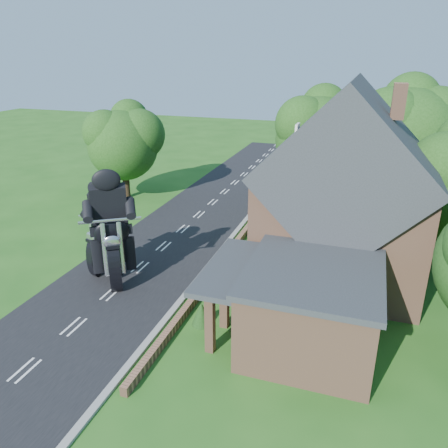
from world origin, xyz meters
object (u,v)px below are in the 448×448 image
(motorcycle_lead, at_px, (115,268))
(motorcycle_follow, at_px, (105,259))
(house, at_px, (343,197))
(annex, at_px, (308,306))
(garden_wall, at_px, (224,260))

(motorcycle_lead, distance_m, motorcycle_follow, 1.63)
(house, xyz_separation_m, annex, (-0.62, -6.80, -2.58))
(motorcycle_lead, height_order, motorcycle_follow, motorcycle_lead)
(house, xyz_separation_m, motorcycle_follow, (-12.02, -3.99, -3.57))
(motorcycle_follow, bearing_deg, annex, -176.22)
(garden_wall, relative_size, motorcycle_follow, 13.20)
(house, distance_m, motorcycle_follow, 13.16)
(garden_wall, bearing_deg, house, 9.17)
(garden_wall, bearing_deg, motorcycle_lead, -138.71)
(house, xyz_separation_m, motorcycle_lead, (-10.76, -5.01, -3.41))
(garden_wall, relative_size, annex, 3.12)
(motorcycle_lead, relative_size, motorcycle_follow, 1.20)
(annex, bearing_deg, motorcycle_lead, 169.96)
(motorcycle_follow, bearing_deg, motorcycle_lead, 158.84)
(annex, bearing_deg, house, 84.76)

